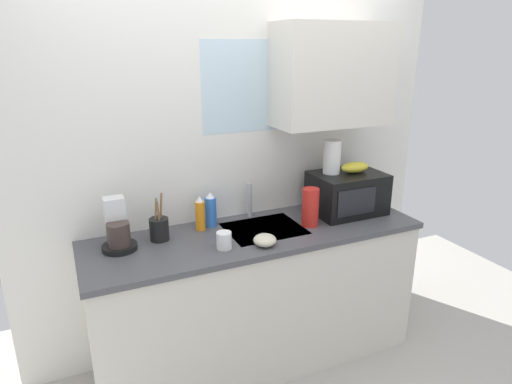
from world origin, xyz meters
TOP-DOWN VIEW (x-y plane):
  - kitchen_wall_assembly at (0.10, 0.31)m, footprint 2.81×0.42m
  - counter_unit at (0.00, 0.00)m, footprint 2.04×0.63m
  - sink_faucet at (0.06, 0.24)m, footprint 0.03×0.03m
  - microwave at (0.68, 0.05)m, footprint 0.46×0.35m
  - banana_bunch at (0.73, 0.05)m, footprint 0.20×0.11m
  - paper_towel_roll at (0.58, 0.10)m, footprint 0.11×0.11m
  - coffee_maker at (-0.78, 0.11)m, footprint 0.19×0.21m
  - dish_soap_bottle_blue at (-0.22, 0.20)m, footprint 0.07×0.07m
  - dish_soap_bottle_orange at (-0.30, 0.16)m, footprint 0.06×0.06m
  - cereal_canister at (0.34, -0.05)m, footprint 0.10×0.10m
  - mug_white at (-0.26, -0.14)m, footprint 0.08×0.08m
  - utensil_crock at (-0.55, 0.12)m, footprint 0.11×0.11m
  - small_bowl at (-0.04, -0.20)m, footprint 0.13×0.13m

SIDE VIEW (x-z plane):
  - counter_unit at x=0.00m, z-range 0.01..0.91m
  - small_bowl at x=-0.04m, z-range 0.90..0.96m
  - mug_white at x=-0.26m, z-range 0.90..0.99m
  - utensil_crock at x=-0.55m, z-range 0.83..1.11m
  - dish_soap_bottle_orange at x=-0.30m, z-range 0.89..1.11m
  - dish_soap_bottle_blue at x=-0.22m, z-range 0.89..1.11m
  - coffee_maker at x=-0.78m, z-range 0.86..1.14m
  - sink_faucet at x=0.06m, z-range 0.90..1.13m
  - cereal_canister at x=0.34m, z-range 0.90..1.14m
  - microwave at x=0.68m, z-range 0.90..1.17m
  - banana_bunch at x=0.73m, z-range 1.17..1.24m
  - paper_towel_roll at x=0.58m, z-range 1.17..1.39m
  - kitchen_wall_assembly at x=0.10m, z-range 0.10..2.60m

